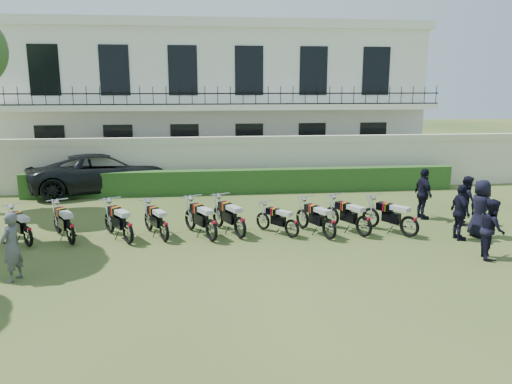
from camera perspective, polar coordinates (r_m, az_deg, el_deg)
ground at (r=14.05m, az=-2.72°, el=-6.40°), size 100.00×100.00×0.00m
perimeter_wall at (r=21.57m, az=-4.20°, el=3.33°), size 30.00×0.35×2.30m
hedge at (r=20.96m, az=-1.35°, el=1.24°), size 18.00×0.60×1.00m
building at (r=27.28m, az=-4.84°, el=10.52°), size 20.40×9.60×7.40m
motorcycle_0 at (r=15.32m, az=-24.65°, el=-4.09°), size 1.20×1.57×1.03m
motorcycle_1 at (r=15.04m, az=-20.44°, el=-3.91°), size 1.07×1.80×1.10m
motorcycle_2 at (r=14.61m, az=-14.44°, el=-3.93°), size 1.13×1.83×1.12m
motorcycle_3 at (r=14.64m, az=-10.46°, el=-3.85°), size 0.94×1.79×1.05m
motorcycle_4 at (r=14.45m, az=-5.11°, el=-3.75°), size 1.04×1.90×1.13m
motorcycle_5 at (r=14.67m, az=-1.83°, el=-3.47°), size 1.01×1.91×1.12m
motorcycle_6 at (r=14.81m, az=4.14°, el=-3.67°), size 1.16×1.41×0.95m
motorcycle_7 at (r=14.75m, az=8.39°, el=-3.62°), size 0.94×1.82×1.07m
motorcycle_8 at (r=15.19m, az=12.25°, el=-3.26°), size 1.06×1.81×1.09m
motorcycle_9 at (r=15.49m, az=17.17°, el=-3.22°), size 1.25×1.70×1.10m
suv at (r=22.19m, az=-17.06°, el=2.21°), size 6.64×4.61×1.68m
inspector at (r=12.83m, az=-26.16°, el=-5.65°), size 0.56×0.69×1.64m
officer_1 at (r=14.40m, az=25.33°, el=-3.83°), size 0.81×0.92×1.59m
officer_2 at (r=15.72m, az=22.31°, el=-2.17°), size 0.41×0.97×1.66m
officer_3 at (r=16.27m, az=24.29°, el=-1.73°), size 0.73×0.95×1.74m
officer_4 at (r=17.62m, az=22.97°, el=-0.86°), size 0.82×0.93×1.59m
officer_5 at (r=17.75m, az=18.58°, el=-0.19°), size 0.49×1.04×1.73m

